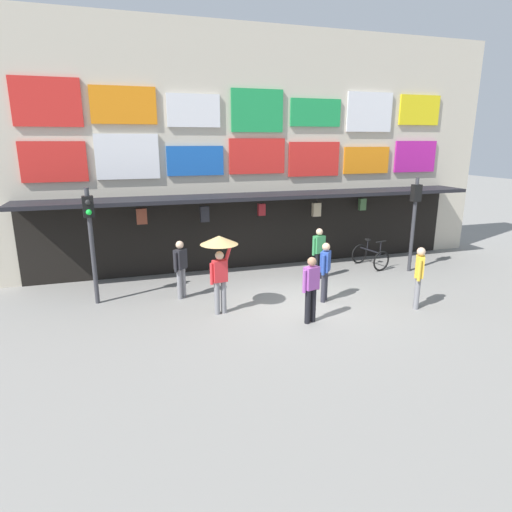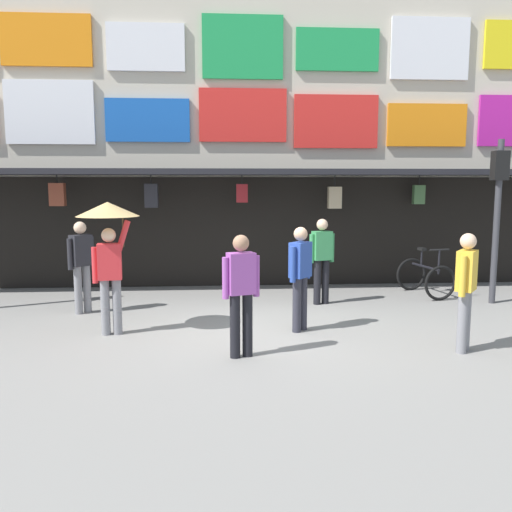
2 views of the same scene
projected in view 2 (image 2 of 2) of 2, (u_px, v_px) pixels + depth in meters
name	position (u px, v px, depth m)	size (l,w,h in m)	color
ground_plane	(254.00, 332.00, 8.51)	(80.00, 80.00, 0.00)	gray
shopfront	(242.00, 115.00, 12.50)	(18.00, 2.60, 8.00)	beige
traffic_light_far	(498.00, 195.00, 10.33)	(0.29, 0.33, 3.20)	#38383D
bicycle_parked	(425.00, 277.00, 11.30)	(0.93, 1.28, 1.05)	black
pedestrian_in_purple	(322.00, 256.00, 10.40)	(0.51, 0.31, 1.68)	black
pedestrian_in_white	(466.00, 286.00, 7.43)	(0.39, 0.44, 1.68)	gray
pedestrian_in_green	(241.00, 289.00, 7.19)	(0.51, 0.32, 1.68)	black
pedestrian_in_red	(300.00, 273.00, 8.48)	(0.40, 0.42, 1.68)	#2D2D38
pedestrian_in_blue	(81.00, 262.00, 9.67)	(0.41, 0.41, 1.68)	gray
pedestrian_with_umbrella	(108.00, 230.00, 8.18)	(0.96, 0.96, 2.08)	gray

